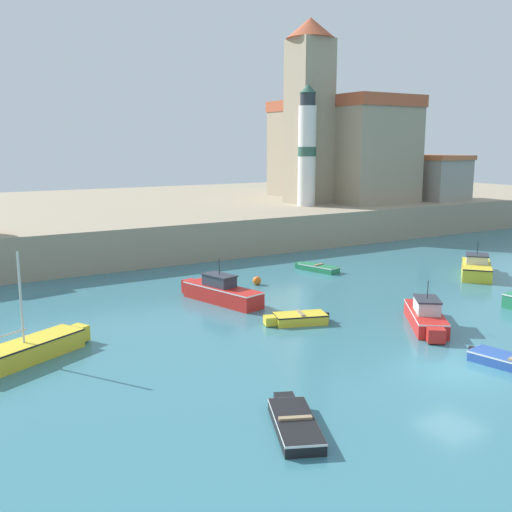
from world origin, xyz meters
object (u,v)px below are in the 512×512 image
object	(u,v)px
sailboat_yellow_4	(18,353)
church	(336,143)
dinghy_green_2	(317,268)
lighthouse	(307,148)
dinghy_yellow_0	(298,318)
motorboat_red_1	(221,292)
motorboat_red_3	(426,316)
mooring_buoy	(257,281)
motorboat_yellow_7	(476,268)
harbor_shed_near_wharf	(433,177)
dinghy_black_6	(295,423)

from	to	relation	value
sailboat_yellow_4	church	world-z (taller)	church
dinghy_green_2	lighthouse	world-z (taller)	lighthouse
dinghy_yellow_0	motorboat_red_1	world-z (taller)	motorboat_red_1
motorboat_red_3	mooring_buoy	size ratio (longest dim) A/B	8.99
dinghy_yellow_0	sailboat_yellow_4	distance (m)	13.34
mooring_buoy	church	distance (m)	30.91
dinghy_yellow_0	lighthouse	world-z (taller)	lighthouse
motorboat_red_1	church	xyz separation A→B (m)	(26.12, 22.33, 8.52)
mooring_buoy	motorboat_yellow_7	bearing A→B (deg)	-21.36
motorboat_yellow_7	motorboat_red_3	bearing A→B (deg)	-151.25
mooring_buoy	church	world-z (taller)	church
motorboat_red_1	lighthouse	bearing A→B (deg)	43.17
dinghy_green_2	sailboat_yellow_4	world-z (taller)	sailboat_yellow_4
church	dinghy_green_2	bearing A→B (deg)	-131.28
church	harbor_shed_near_wharf	world-z (taller)	church
dinghy_yellow_0	dinghy_green_2	size ratio (longest dim) A/B	0.94
dinghy_green_2	dinghy_black_6	bearing A→B (deg)	-128.77
motorboat_red_3	lighthouse	xyz separation A→B (m)	(12.48, 27.43, 8.11)
motorboat_red_3	motorboat_yellow_7	xyz separation A→B (m)	(11.89, 6.52, 0.05)
sailboat_yellow_4	mooring_buoy	distance (m)	17.40
mooring_buoy	lighthouse	world-z (taller)	lighthouse
sailboat_yellow_4	motorboat_yellow_7	distance (m)	30.37
dinghy_yellow_0	sailboat_yellow_4	xyz separation A→B (m)	(-13.27, 1.38, 0.18)
motorboat_red_3	mooring_buoy	world-z (taller)	motorboat_red_3
dinghy_yellow_0	dinghy_black_6	xyz separation A→B (m)	(-6.78, -9.41, -0.05)
sailboat_yellow_4	dinghy_green_2	bearing A→B (deg)	21.07
motorboat_red_1	harbor_shed_near_wharf	xyz separation A→B (m)	(35.04, 16.44, 4.87)
motorboat_red_3	dinghy_black_6	bearing A→B (deg)	-154.76
motorboat_red_1	sailboat_yellow_4	bearing A→B (deg)	-159.61
dinghy_green_2	motorboat_red_3	size ratio (longest dim) A/B	0.72
motorboat_red_3	sailboat_yellow_4	xyz separation A→B (m)	(-18.44, 5.15, -0.08)
harbor_shed_near_wharf	dinghy_yellow_0	bearing A→B (deg)	-146.55
dinghy_yellow_0	motorboat_yellow_7	bearing A→B (deg)	9.17
church	motorboat_red_1	bearing A→B (deg)	-139.47
motorboat_red_1	mooring_buoy	xyz separation A→B (m)	(4.04, 2.59, -0.34)
motorboat_red_3	church	distance (m)	38.39
motorboat_red_3	church	world-z (taller)	church
motorboat_red_1	dinghy_green_2	bearing A→B (deg)	21.87
dinghy_yellow_0	motorboat_red_3	bearing A→B (deg)	-36.06
motorboat_yellow_7	church	world-z (taller)	church
harbor_shed_near_wharf	church	bearing A→B (deg)	146.57
mooring_buoy	lighthouse	bearing A→B (deg)	45.50
motorboat_red_1	motorboat_red_3	xyz separation A→B (m)	(6.56, -9.57, -0.08)
church	harbor_shed_near_wharf	distance (m)	11.30
harbor_shed_near_wharf	motorboat_yellow_7	bearing A→B (deg)	-130.41
church	motorboat_yellow_7	bearing A→B (deg)	-106.81
lighthouse	dinghy_green_2	bearing A→B (deg)	-123.03
dinghy_yellow_0	church	world-z (taller)	church
dinghy_yellow_0	harbor_shed_near_wharf	distance (m)	40.68
dinghy_green_2	mooring_buoy	distance (m)	6.19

